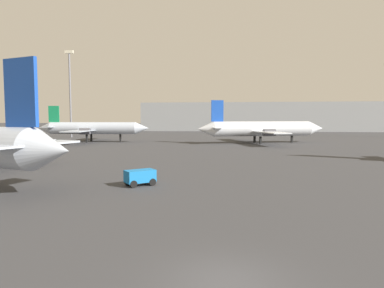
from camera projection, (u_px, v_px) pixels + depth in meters
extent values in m
plane|color=#38383A|center=(225.00, 283.00, 11.79)|extent=(600.00, 600.00, 0.00)
cone|color=#B2BCCC|center=(50.00, 150.00, 23.86)|extent=(4.25, 4.04, 3.15)
cube|color=#B2BCCC|center=(27.00, 145.00, 24.75)|extent=(4.65, 8.46, 0.16)
cube|color=#1947B2|center=(21.00, 93.00, 24.67)|extent=(3.05, 1.20, 4.93)
cylinder|color=silver|center=(262.00, 129.00, 74.98)|extent=(21.90, 10.19, 3.19)
cone|color=silver|center=(315.00, 128.00, 77.56)|extent=(4.35, 4.16, 3.19)
cone|color=silver|center=(205.00, 129.00, 72.41)|extent=(4.35, 4.16, 3.19)
cube|color=silver|center=(258.00, 131.00, 74.80)|extent=(11.29, 24.10, 0.20)
cube|color=silver|center=(215.00, 128.00, 72.82)|extent=(4.12, 7.19, 0.13)
cube|color=#1947B2|center=(217.00, 111.00, 72.63)|extent=(2.57, 1.09, 4.48)
cylinder|color=#4C4C54|center=(252.00, 131.00, 79.44)|extent=(2.82, 2.21, 1.48)
cylinder|color=#4C4C54|center=(269.00, 133.00, 70.44)|extent=(2.82, 2.21, 1.48)
cube|color=black|center=(292.00, 139.00, 76.59)|extent=(0.52, 0.52, 1.53)
cube|color=black|center=(255.00, 139.00, 76.55)|extent=(0.52, 0.52, 1.53)
cube|color=black|center=(260.00, 140.00, 73.34)|extent=(0.52, 0.52, 1.53)
cylinder|color=#B2BCCC|center=(93.00, 128.00, 78.00)|extent=(19.59, 4.38, 2.71)
cone|color=#B2BCCC|center=(142.00, 128.00, 77.53)|extent=(3.21, 2.96, 2.71)
cone|color=#B2BCCC|center=(45.00, 128.00, 78.47)|extent=(3.21, 2.96, 2.71)
cube|color=#B2BCCC|center=(89.00, 130.00, 78.07)|extent=(5.91, 22.85, 0.18)
cube|color=#B2BCCC|center=(53.00, 127.00, 78.37)|extent=(2.36, 6.50, 0.12)
cube|color=#147F4C|center=(54.00, 114.00, 78.12)|extent=(2.44, 0.44, 3.68)
cylinder|color=#4C4C54|center=(97.00, 130.00, 82.33)|extent=(2.38, 1.55, 1.36)
cylinder|color=#4C4C54|center=(85.00, 131.00, 73.78)|extent=(2.38, 1.55, 1.36)
cube|color=black|center=(120.00, 138.00, 77.92)|extent=(0.41, 0.41, 1.81)
cube|color=black|center=(91.00, 138.00, 79.73)|extent=(0.41, 0.41, 1.81)
cube|color=black|center=(87.00, 138.00, 76.71)|extent=(0.41, 0.41, 1.81)
cube|color=#1972BF|center=(140.00, 176.00, 28.44)|extent=(2.68, 2.53, 1.00)
cylinder|color=black|center=(133.00, 184.00, 27.54)|extent=(0.59, 0.54, 0.60)
cylinder|color=black|center=(128.00, 182.00, 28.52)|extent=(0.59, 0.54, 0.60)
cylinder|color=black|center=(152.00, 182.00, 28.43)|extent=(0.59, 0.54, 0.60)
cylinder|color=black|center=(146.00, 180.00, 29.42)|extent=(0.59, 0.54, 0.60)
cylinder|color=slate|center=(70.00, 96.00, 95.89)|extent=(0.50, 0.50, 23.23)
cube|color=#F2EACC|center=(69.00, 52.00, 94.95)|extent=(2.40, 0.50, 0.80)
cube|color=#999EA3|center=(258.00, 117.00, 147.98)|extent=(95.65, 27.64, 11.55)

